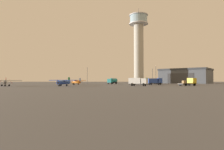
% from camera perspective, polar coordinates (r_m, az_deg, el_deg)
% --- Properties ---
extents(ground_plane, '(400.00, 400.00, 0.00)m').
position_cam_1_polar(ground_plane, '(61.16, -0.68, -3.32)').
color(ground_plane, '#545456').
extents(control_tower, '(11.32, 11.32, 45.54)m').
position_cam_1_polar(control_tower, '(120.11, 7.84, 9.62)').
color(control_tower, '#B2AD9E').
rests_on(control_tower, ground_plane).
extents(hangar, '(36.07, 34.53, 9.12)m').
position_cam_1_polar(hangar, '(131.97, 20.83, -0.30)').
color(hangar, '#4C5159').
rests_on(hangar, ground_plane).
extents(airplane_blue, '(9.74, 7.65, 2.89)m').
position_cam_1_polar(airplane_blue, '(64.43, -14.02, -1.98)').
color(airplane_blue, '#2847A8').
rests_on(airplane_blue, ground_plane).
extents(airplane_silver, '(8.93, 7.16, 2.80)m').
position_cam_1_polar(airplane_silver, '(70.91, -28.78, -1.83)').
color(airplane_silver, '#B7BABF').
rests_on(airplane_silver, ground_plane).
extents(airplane_orange, '(7.83, 7.52, 2.80)m').
position_cam_1_polar(airplane_orange, '(83.75, -10.52, -1.93)').
color(airplane_orange, orange).
rests_on(airplane_orange, ground_plane).
extents(truck_box_white, '(6.44, 4.61, 2.65)m').
position_cam_1_polar(truck_box_white, '(65.00, 7.64, -1.86)').
color(truck_box_white, '#38383D').
rests_on(truck_box_white, ground_plane).
extents(truck_flatbed_yellow, '(7.02, 5.57, 2.65)m').
position_cam_1_polar(truck_flatbed_yellow, '(72.31, 21.78, -1.92)').
color(truck_flatbed_yellow, '#38383D').
rests_on(truck_flatbed_yellow, ground_plane).
extents(truck_fuel_tanker_teal, '(5.13, 6.46, 2.95)m').
position_cam_1_polar(truck_fuel_tanker_teal, '(99.00, 0.17, -1.70)').
color(truck_fuel_tanker_teal, '#38383D').
rests_on(truck_fuel_tanker_teal, ground_plane).
extents(truck_box_blue, '(5.78, 3.67, 2.76)m').
position_cam_1_polar(truck_box_blue, '(81.04, 12.43, -1.75)').
color(truck_box_blue, '#38383D').
rests_on(truck_box_blue, ground_plane).
extents(truck_fuel_tanker_green, '(3.49, 7.06, 2.99)m').
position_cam_1_polar(truck_fuel_tanker_green, '(90.94, 10.11, -1.66)').
color(truck_fuel_tanker_green, '#38383D').
rests_on(truck_fuel_tanker_green, ground_plane).
extents(car_silver, '(2.99, 4.62, 1.37)m').
position_cam_1_polar(car_silver, '(98.33, 13.17, -2.19)').
color(car_silver, '#B7BABF').
rests_on(car_silver, ground_plane).
extents(light_post_west, '(0.44, 0.44, 9.96)m').
position_cam_1_polar(light_post_west, '(107.72, 12.74, 0.58)').
color(light_post_west, '#38383D').
rests_on(light_post_west, ground_plane).
extents(light_post_north, '(0.44, 0.44, 8.74)m').
position_cam_1_polar(light_post_north, '(108.09, 11.77, 0.22)').
color(light_post_north, '#38383D').
rests_on(light_post_north, ground_plane).
extents(light_post_centre, '(0.44, 0.44, 10.00)m').
position_cam_1_polar(light_post_centre, '(114.10, -7.26, 0.44)').
color(light_post_centre, '#38383D').
rests_on(light_post_centre, ground_plane).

